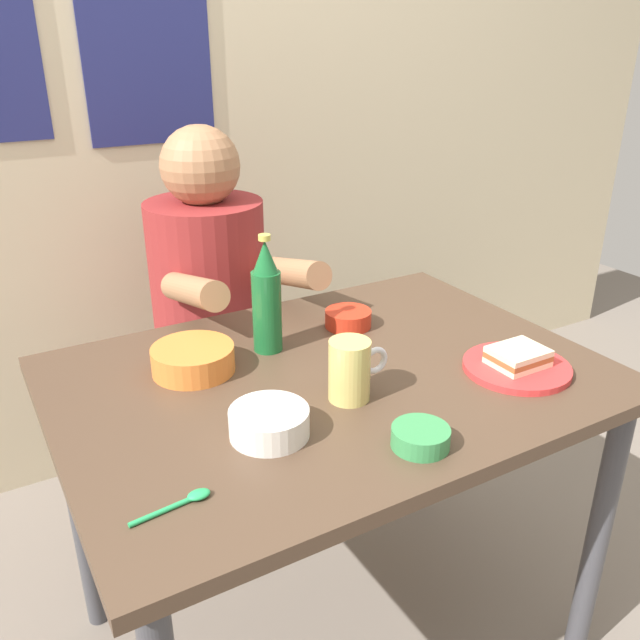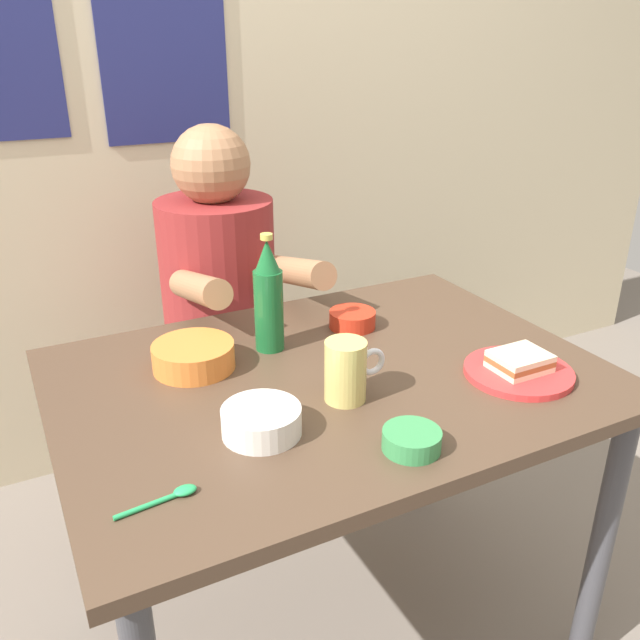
% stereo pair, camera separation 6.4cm
% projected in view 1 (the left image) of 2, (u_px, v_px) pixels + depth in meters
% --- Properties ---
extents(ground_plane, '(6.00, 6.00, 0.00)m').
position_uv_depth(ground_plane, '(330.00, 633.00, 1.65)').
color(ground_plane, slate).
extents(wall_back, '(4.40, 0.09, 2.60)m').
position_uv_depth(wall_back, '(152.00, 63.00, 1.96)').
color(wall_back, beige).
rests_on(wall_back, ground).
extents(dining_table, '(1.10, 0.80, 0.74)m').
position_uv_depth(dining_table, '(332.00, 412.00, 1.39)').
color(dining_table, '#4C3828').
rests_on(dining_table, ground).
extents(stool, '(0.34, 0.34, 0.45)m').
position_uv_depth(stool, '(217.00, 403.00, 2.00)').
color(stool, '#4C4C51').
rests_on(stool, ground).
extents(person_seated, '(0.33, 0.56, 0.72)m').
position_uv_depth(person_seated, '(209.00, 275.00, 1.82)').
color(person_seated, maroon).
rests_on(person_seated, stool).
extents(plate_orange, '(0.22, 0.22, 0.01)m').
position_uv_depth(plate_orange, '(517.00, 367.00, 1.36)').
color(plate_orange, red).
rests_on(plate_orange, dining_table).
extents(sandwich, '(0.11, 0.09, 0.04)m').
position_uv_depth(sandwich, '(518.00, 356.00, 1.35)').
color(sandwich, beige).
rests_on(sandwich, plate_orange).
extents(beer_mug, '(0.13, 0.08, 0.12)m').
position_uv_depth(beer_mug, '(351.00, 370.00, 1.24)').
color(beer_mug, '#D1BC66').
rests_on(beer_mug, dining_table).
extents(beer_bottle, '(0.06, 0.06, 0.26)m').
position_uv_depth(beer_bottle, '(267.00, 299.00, 1.41)').
color(beer_bottle, '#19602D').
rests_on(beer_bottle, dining_table).
extents(dip_bowl_green, '(0.10, 0.10, 0.03)m').
position_uv_depth(dip_bowl_green, '(421.00, 436.00, 1.11)').
color(dip_bowl_green, '#388C4C').
rests_on(dip_bowl_green, dining_table).
extents(soup_bowl_orange, '(0.17, 0.17, 0.05)m').
position_uv_depth(soup_bowl_orange, '(193.00, 358.00, 1.35)').
color(soup_bowl_orange, orange).
rests_on(soup_bowl_orange, dining_table).
extents(sauce_bowl_chili, '(0.11, 0.11, 0.04)m').
position_uv_depth(sauce_bowl_chili, '(348.00, 318.00, 1.56)').
color(sauce_bowl_chili, red).
rests_on(sauce_bowl_chili, dining_table).
extents(rice_bowl_white, '(0.14, 0.14, 0.05)m').
position_uv_depth(rice_bowl_white, '(269.00, 421.00, 1.14)').
color(rice_bowl_white, silver).
rests_on(rice_bowl_white, dining_table).
extents(spoon, '(0.13, 0.03, 0.01)m').
position_uv_depth(spoon, '(185.00, 501.00, 0.98)').
color(spoon, '#26A559').
rests_on(spoon, dining_table).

